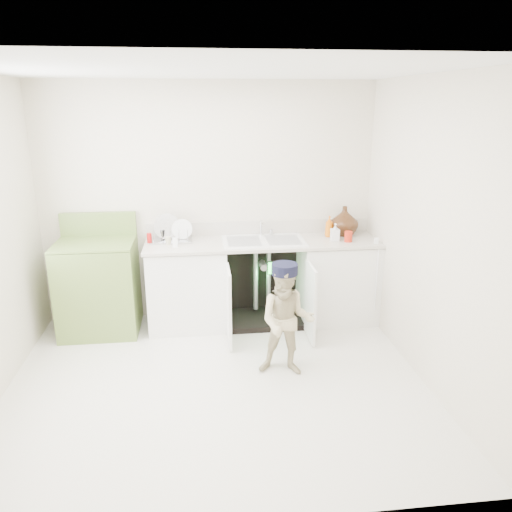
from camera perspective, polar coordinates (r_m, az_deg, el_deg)
The scene contains 5 objects.
ground at distance 4.38m, azimuth -4.42°, elevation -14.25°, with size 3.50×3.50×0.00m, color beige.
room_shell at distance 3.88m, azimuth -4.84°, elevation 1.68°, with size 6.00×5.50×1.26m.
counter_run at distance 5.31m, azimuth 1.09°, elevation -2.71°, with size 2.44×1.02×1.22m.
avocado_stove at distance 5.34m, azimuth -17.53°, elevation -3.23°, with size 0.77×0.65×1.19m.
repair_worker at distance 4.30m, azimuth 3.52°, elevation -7.30°, with size 0.55×1.00×1.00m.
Camera 1 is at (-0.11, -3.74, 2.29)m, focal length 35.00 mm.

